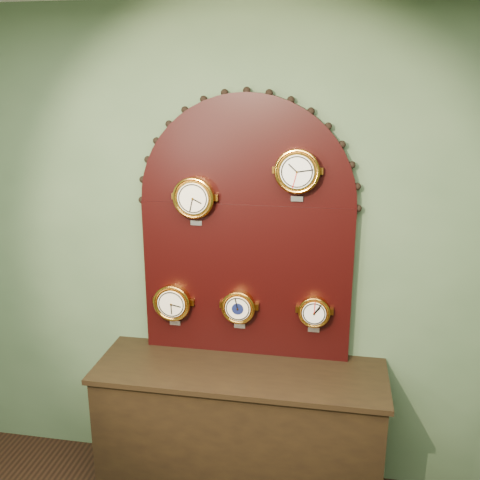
% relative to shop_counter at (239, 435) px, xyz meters
% --- Properties ---
extents(wall_back, '(4.00, 0.00, 4.00)m').
position_rel_shop_counter_xyz_m(wall_back, '(0.00, 0.27, 1.00)').
color(wall_back, '#465F41').
rests_on(wall_back, ground).
extents(shop_counter, '(1.60, 0.50, 0.80)m').
position_rel_shop_counter_xyz_m(shop_counter, '(0.00, 0.00, 0.00)').
color(shop_counter, black).
rests_on(shop_counter, ground_plane).
extents(display_board, '(1.26, 0.06, 1.53)m').
position_rel_shop_counter_xyz_m(display_board, '(0.00, 0.22, 1.23)').
color(display_board, black).
rests_on(display_board, shop_counter).
extents(roman_clock, '(0.23, 0.08, 0.28)m').
position_rel_shop_counter_xyz_m(roman_clock, '(-0.28, 0.15, 1.37)').
color(roman_clock, orange).
rests_on(roman_clock, display_board).
extents(arabic_clock, '(0.24, 0.08, 0.29)m').
position_rel_shop_counter_xyz_m(arabic_clock, '(0.28, 0.15, 1.53)').
color(arabic_clock, orange).
rests_on(arabic_clock, display_board).
extents(hygrometer, '(0.22, 0.08, 0.27)m').
position_rel_shop_counter_xyz_m(hygrometer, '(-0.42, 0.15, 0.74)').
color(hygrometer, orange).
rests_on(hygrometer, display_board).
extents(barometer, '(0.20, 0.08, 0.25)m').
position_rel_shop_counter_xyz_m(barometer, '(-0.03, 0.15, 0.74)').
color(barometer, orange).
rests_on(barometer, display_board).
extents(tide_clock, '(0.18, 0.08, 0.23)m').
position_rel_shop_counter_xyz_m(tide_clock, '(0.40, 0.15, 0.74)').
color(tide_clock, orange).
rests_on(tide_clock, display_board).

